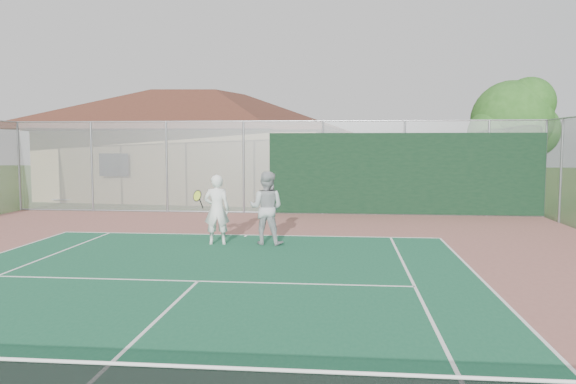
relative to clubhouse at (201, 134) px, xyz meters
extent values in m
cylinder|color=gray|center=(-5.60, -6.77, -1.40)|extent=(0.08, 0.08, 3.50)
cylinder|color=gray|center=(-2.60, -6.77, -1.40)|extent=(0.08, 0.08, 3.50)
cylinder|color=gray|center=(0.40, -6.77, -1.40)|extent=(0.08, 0.08, 3.50)
cylinder|color=gray|center=(3.40, -6.77, -1.40)|extent=(0.08, 0.08, 3.50)
cylinder|color=gray|center=(6.40, -6.77, -1.40)|extent=(0.08, 0.08, 3.50)
cylinder|color=gray|center=(9.40, -6.77, -1.40)|extent=(0.08, 0.08, 3.50)
cylinder|color=gray|center=(12.40, -6.77, -1.40)|extent=(0.08, 0.08, 3.50)
cylinder|color=gray|center=(14.40, -6.77, -1.40)|extent=(0.08, 0.08, 3.50)
cylinder|color=gray|center=(4.40, -6.77, 0.35)|extent=(20.00, 0.05, 0.05)
cylinder|color=gray|center=(4.40, -6.77, -3.10)|extent=(20.00, 0.05, 0.05)
cube|color=#999EA0|center=(4.40, -6.77, -1.40)|extent=(20.00, 0.02, 3.50)
cube|color=black|center=(9.40, -6.82, -1.60)|extent=(10.00, 0.04, 3.00)
cylinder|color=gray|center=(14.40, -8.27, -1.40)|extent=(0.08, 0.08, 3.50)
cube|color=tan|center=(0.00, 0.00, -1.52)|extent=(13.85, 9.96, 3.26)
cube|color=#592E20|center=(0.00, 0.00, 0.17)|extent=(14.45, 10.55, 0.20)
pyramid|color=#592E20|center=(0.00, 0.00, 2.07)|extent=(15.24, 10.95, 1.96)
cube|color=black|center=(2.18, -4.38, -2.01)|extent=(0.98, 0.06, 2.28)
cube|color=#9A4023|center=(-4.34, -3.39, -2.79)|extent=(3.04, 0.81, 0.05)
cube|color=#B2B5BA|center=(-4.34, -3.64, -3.00)|extent=(3.03, 0.78, 0.04)
cube|color=#9A4023|center=(-4.34, -2.83, -2.44)|extent=(3.04, 0.81, 0.05)
cube|color=#B2B5BA|center=(-4.34, -3.09, -2.64)|extent=(3.03, 0.78, 0.04)
cube|color=#9A4023|center=(-4.34, -2.28, -2.09)|extent=(3.04, 0.81, 0.05)
cube|color=#B2B5BA|center=(-4.34, -2.53, -2.29)|extent=(3.03, 0.78, 0.04)
cube|color=#B2B5BA|center=(-5.76, -2.83, -2.59)|extent=(0.38, 1.80, 1.11)
cube|color=#B2B5BA|center=(-2.93, -2.83, -2.59)|extent=(0.38, 1.80, 1.11)
cylinder|color=#382014|center=(13.82, -4.53, -1.76)|extent=(0.36, 0.36, 2.78)
sphere|color=#23531A|center=(13.82, -4.53, 0.42)|extent=(3.17, 3.17, 3.17)
sphere|color=#23531A|center=(14.71, -4.23, 0.03)|extent=(2.18, 2.18, 2.18)
sphere|color=#23531A|center=(13.03, -4.92, -0.07)|extent=(1.98, 1.98, 1.98)
sphere|color=#23531A|center=(14.02, -5.42, -0.17)|extent=(1.79, 1.79, 1.79)
sphere|color=#23531A|center=(13.52, -3.73, 0.22)|extent=(1.98, 1.98, 1.98)
sphere|color=#23531A|center=(14.42, -4.73, 1.12)|extent=(1.98, 1.98, 1.98)
imported|color=white|center=(3.88, -13.40, -2.23)|extent=(0.73, 0.53, 1.84)
imported|color=#B3B6B9|center=(5.17, -13.26, -2.19)|extent=(1.03, 0.86, 1.92)
camera|label=1|loc=(7.19, -27.77, -0.47)|focal=35.00mm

